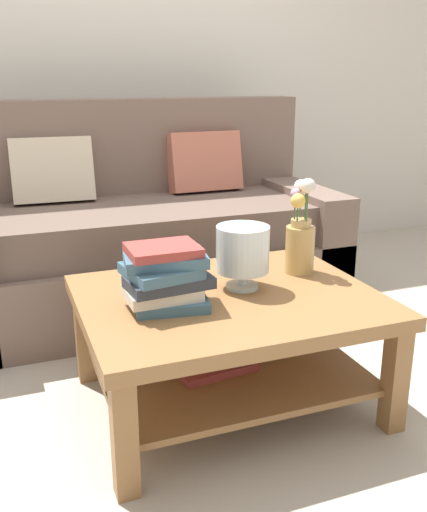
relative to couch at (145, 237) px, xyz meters
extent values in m
plane|color=#ADA393|center=(0.06, -0.79, -0.36)|extent=(10.00, 10.00, 0.00)
cube|color=beige|center=(0.06, 0.86, 0.99)|extent=(6.40, 0.12, 2.70)
cube|color=brown|center=(0.00, -0.07, -0.18)|extent=(1.92, 0.90, 0.36)
cube|color=brown|center=(0.00, -0.10, 0.10)|extent=(1.68, 0.74, 0.20)
cube|color=brown|center=(0.00, 0.28, 0.35)|extent=(1.92, 0.20, 0.70)
cube|color=brown|center=(0.86, -0.07, -0.06)|extent=(0.20, 0.90, 0.60)
cube|color=beige|center=(-0.43, 0.14, 0.36)|extent=(0.41, 0.20, 0.34)
cube|color=#B26651|center=(0.39, 0.14, 0.36)|extent=(0.40, 0.19, 0.34)
cube|color=olive|center=(0.03, -1.09, 0.04)|extent=(1.05, 0.84, 0.05)
cube|color=olive|center=(-0.44, -1.45, -0.17)|extent=(0.07, 0.07, 0.38)
cube|color=olive|center=(0.50, -1.45, -0.17)|extent=(0.07, 0.07, 0.38)
cube|color=olive|center=(-0.44, -0.72, -0.17)|extent=(0.07, 0.07, 0.38)
cube|color=olive|center=(0.50, -0.72, -0.17)|extent=(0.07, 0.07, 0.38)
cube|color=olive|center=(0.03, -1.09, -0.22)|extent=(0.93, 0.72, 0.02)
cube|color=#993833|center=(-0.03, -1.08, -0.20)|extent=(0.30, 0.23, 0.03)
cube|color=slate|center=(-0.03, -1.04, -0.17)|extent=(0.30, 0.23, 0.03)
cube|color=#3D6075|center=(-0.20, -1.12, 0.09)|extent=(0.27, 0.22, 0.03)
cube|color=beige|center=(-0.22, -1.12, 0.12)|extent=(0.24, 0.17, 0.04)
cube|color=#2D333D|center=(-0.20, -1.13, 0.16)|extent=(0.29, 0.18, 0.04)
cube|color=#3D6075|center=(-0.22, -1.11, 0.20)|extent=(0.26, 0.25, 0.04)
cube|color=#3D6075|center=(-0.21, -1.10, 0.23)|extent=(0.29, 0.22, 0.04)
cube|color=#993833|center=(-0.21, -1.11, 0.27)|extent=(0.23, 0.18, 0.03)
cylinder|color=silver|center=(0.10, -1.04, 0.08)|extent=(0.12, 0.12, 0.02)
cylinder|color=silver|center=(0.10, -1.04, 0.11)|extent=(0.04, 0.04, 0.05)
cylinder|color=silver|center=(0.10, -1.04, 0.22)|extent=(0.19, 0.19, 0.17)
sphere|color=#3D6075|center=(0.07, -1.04, 0.19)|extent=(0.05, 0.05, 0.05)
sphere|color=#3D6075|center=(0.13, -1.03, 0.19)|extent=(0.05, 0.05, 0.05)
cylinder|color=tan|center=(0.38, -0.96, 0.16)|extent=(0.11, 0.11, 0.19)
cylinder|color=tan|center=(0.38, -0.96, 0.27)|extent=(0.08, 0.08, 0.03)
cylinder|color=#426638|center=(0.40, -0.96, 0.34)|extent=(0.01, 0.01, 0.11)
sphere|color=gold|center=(0.40, -0.96, 0.41)|extent=(0.05, 0.05, 0.05)
cylinder|color=#426638|center=(0.39, -0.93, 0.34)|extent=(0.01, 0.01, 0.11)
sphere|color=silver|center=(0.39, -0.93, 0.41)|extent=(0.06, 0.06, 0.06)
cylinder|color=#426638|center=(0.36, -0.95, 0.33)|extent=(0.01, 0.01, 0.09)
sphere|color=#B28CB7|center=(0.36, -0.95, 0.39)|extent=(0.04, 0.04, 0.04)
cylinder|color=#426638|center=(0.35, -0.98, 0.32)|extent=(0.01, 0.01, 0.06)
sphere|color=gold|center=(0.35, -0.98, 0.36)|extent=(0.06, 0.06, 0.06)
cylinder|color=#426638|center=(0.39, -0.99, 0.34)|extent=(0.01, 0.01, 0.12)
sphere|color=silver|center=(0.39, -0.99, 0.42)|extent=(0.06, 0.06, 0.06)
camera|label=1|loc=(-0.70, -2.86, 0.82)|focal=40.42mm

